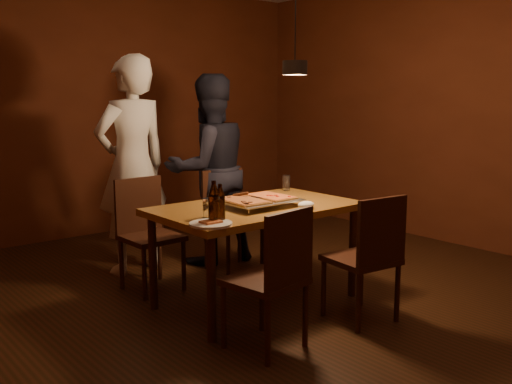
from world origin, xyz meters
TOP-DOWN VIEW (x-y plane):
  - room_shell at (0.00, 0.00)m, footprint 6.00×6.00m
  - dining_table at (-0.24, 0.15)m, footprint 1.50×0.90m
  - chair_far_left at (-0.70, 0.99)m, footprint 0.43×0.43m
  - chair_far_right at (0.13, 0.98)m, footprint 0.45×0.45m
  - chair_near_left at (-0.69, -0.58)m, footprint 0.48×0.48m
  - chair_near_right at (0.11, -0.65)m, footprint 0.47×0.47m
  - pizza_tray at (-0.24, 0.13)m, footprint 0.56×0.46m
  - pizza_meat at (-0.38, 0.13)m, footprint 0.26×0.40m
  - pizza_cheese at (-0.12, 0.13)m, footprint 0.24×0.37m
  - spatula at (-0.24, 0.15)m, footprint 0.21×0.25m
  - beer_bottle_a at (-0.83, -0.15)m, footprint 0.07×0.07m
  - beer_bottle_b at (-0.77, -0.13)m, footprint 0.07×0.07m
  - water_glass_left at (-0.76, 0.01)m, footprint 0.08×0.08m
  - water_glass_right at (0.38, 0.50)m, footprint 0.06×0.06m
  - plate_slice at (-0.87, -0.17)m, footprint 0.27×0.27m
  - napkin at (-0.04, -0.18)m, footprint 0.13×0.10m
  - diner_white at (-0.57, 1.44)m, footprint 0.72×0.50m
  - diner_dark at (0.12, 1.27)m, footprint 0.92×0.75m
  - pendant_lamp at (0.00, 0.00)m, footprint 0.18×0.18m

SIDE VIEW (x-z plane):
  - chair_far_left at x=-0.70m, z-range 0.29..0.78m
  - chair_far_right at x=0.13m, z-range 0.29..0.78m
  - chair_near_left at x=-0.69m, z-range 0.29..0.78m
  - chair_near_right at x=0.11m, z-range 0.29..0.78m
  - dining_table at x=-0.24m, z-range 0.30..1.05m
  - plate_slice at x=-0.87m, z-range 0.75..0.77m
  - pizza_tray at x=-0.24m, z-range 0.75..0.80m
  - napkin at x=-0.04m, z-range 0.75..0.81m
  - pizza_meat at x=-0.38m, z-range 0.80..0.82m
  - pizza_cheese at x=-0.12m, z-range 0.80..0.82m
  - spatula at x=-0.24m, z-range 0.79..0.83m
  - water_glass_right at x=0.38m, z-range 0.75..0.88m
  - water_glass_left at x=-0.76m, z-range 0.75..0.88m
  - beer_bottle_b at x=-0.77m, z-range 0.75..1.00m
  - diner_dark at x=0.12m, z-range 0.00..1.75m
  - beer_bottle_a at x=-0.83m, z-range 0.75..1.03m
  - diner_white at x=-0.57m, z-range 0.00..1.90m
  - room_shell at x=0.00m, z-range -1.60..4.40m
  - pendant_lamp at x=0.00m, z-range 1.21..2.31m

